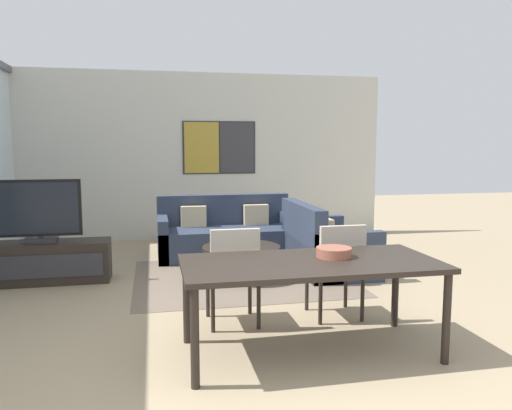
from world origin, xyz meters
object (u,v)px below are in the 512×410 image
dining_chair_left (234,269)px  dining_table (310,269)px  television (39,212)px  coffee_table (241,254)px  dining_chair_centre (337,264)px  fruit_bowl (334,252)px  sofa_side (323,248)px  sofa_main (226,236)px  tv_console (42,262)px

dining_chair_left → dining_table: bearing=-55.3°
television → coffee_table: bearing=-6.5°
coffee_table → dining_chair_left: bearing=-102.5°
dining_chair_centre → fruit_bowl: 0.70m
coffee_table → fruit_bowl: 2.25m
sofa_side → dining_chair_centre: size_ratio=1.63×
dining_chair_left → sofa_main: bearing=83.0°
television → dining_chair_centre: television is taller
television → fruit_bowl: (2.67, -2.44, -0.06)m
tv_console → dining_table: size_ratio=0.79×
sofa_side → coffee_table: (-1.09, -0.17, 0.01)m
tv_console → sofa_side: 3.40m
television → sofa_main: bearing=23.2°
sofa_side → television: bearing=88.3°
television → dining_chair_centre: 3.47m
sofa_main → dining_table: sofa_main is taller
sofa_main → dining_chair_left: dining_chair_left is taller
television → dining_table: bearing=-45.9°
tv_console → dining_table: bearing=-45.9°
sofa_side → fruit_bowl: sofa_side is taller
dining_chair_centre → sofa_main: bearing=102.2°
tv_console → dining_chair_left: 2.70m
dining_chair_left → fruit_bowl: dining_chair_left is taller
television → fruit_bowl: 3.61m
sofa_main → fruit_bowl: bearing=-84.1°
sofa_side → dining_table: bearing=158.5°
sofa_side → dining_chair_centre: 1.82m
dining_table → dining_chair_centre: dining_chair_centre is taller
dining_table → fruit_bowl: bearing=22.0°
dining_chair_centre → coffee_table: bearing=111.2°
dining_table → fruit_bowl: (0.22, 0.09, 0.11)m
sofa_side → fruit_bowl: bearing=162.5°
coffee_table → fruit_bowl: bearing=-80.8°
sofa_side → dining_table: sofa_side is taller
sofa_main → dining_chair_left: 2.85m
fruit_bowl → dining_chair_left: bearing=139.2°
sofa_main → coffee_table: bearing=-90.0°
tv_console → dining_chair_left: bearing=-43.0°
sofa_side → dining_chair_centre: (-0.48, -1.75, 0.23)m
dining_table → dining_chair_centre: 0.85m
tv_console → dining_chair_centre: (2.93, -1.84, 0.27)m
television → sofa_main: television is taller
dining_table → dining_chair_left: dining_chair_left is taller
sofa_main → dining_table: 3.54m
sofa_side → coffee_table: 1.10m
television → coffee_table: size_ratio=0.99×
sofa_side → coffee_table: sofa_side is taller
sofa_main → fruit_bowl: sofa_main is taller
sofa_side → dining_chair_left: 2.27m
dining_chair_centre → fruit_bowl: bearing=-113.7°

